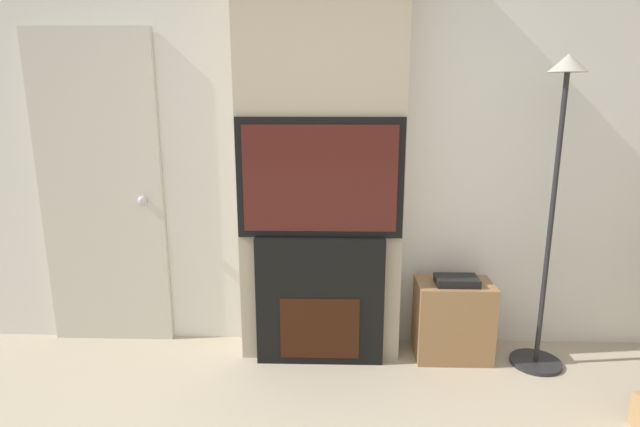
% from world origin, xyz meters
% --- Properties ---
extents(wall_back, '(6.00, 0.06, 2.70)m').
position_xyz_m(wall_back, '(0.00, 2.03, 1.35)').
color(wall_back, silver).
rests_on(wall_back, ground_plane).
extents(chimney_breast, '(1.01, 0.28, 2.70)m').
position_xyz_m(chimney_breast, '(0.00, 1.86, 1.35)').
color(chimney_breast, tan).
rests_on(chimney_breast, ground_plane).
extents(fireplace, '(0.79, 0.15, 0.82)m').
position_xyz_m(fireplace, '(0.00, 1.72, 0.41)').
color(fireplace, black).
rests_on(fireplace, ground_plane).
extents(television, '(0.99, 0.07, 0.72)m').
position_xyz_m(television, '(0.00, 1.72, 1.18)').
color(television, black).
rests_on(television, fireplace).
extents(floor_lamp, '(0.31, 0.31, 1.89)m').
position_xyz_m(floor_lamp, '(1.37, 1.69, 1.15)').
color(floor_lamp, '#262628').
rests_on(floor_lamp, ground_plane).
extents(media_stand, '(0.48, 0.30, 0.56)m').
position_xyz_m(media_stand, '(0.86, 1.78, 0.26)').
color(media_stand, '#997047').
rests_on(media_stand, ground_plane).
extents(entry_door, '(0.82, 0.09, 2.08)m').
position_xyz_m(entry_door, '(-1.45, 1.97, 1.04)').
color(entry_door, beige).
rests_on(entry_door, ground_plane).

